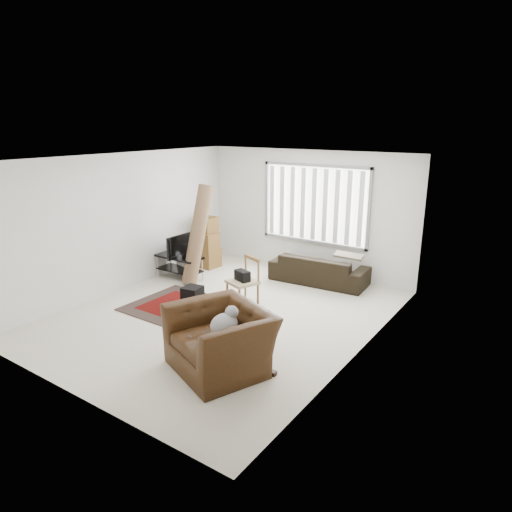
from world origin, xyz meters
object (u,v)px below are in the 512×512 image
at_px(tv_stand, 179,262).
at_px(side_chair, 243,279).
at_px(moving_boxes, 208,244).
at_px(sofa, 319,265).
at_px(armchair, 220,335).

relative_size(tv_stand, side_chair, 1.16).
distance_m(moving_boxes, side_chair, 2.48).
relative_size(moving_boxes, sofa, 0.58).
bearing_deg(armchair, sofa, 119.37).
bearing_deg(moving_boxes, armchair, -47.60).
bearing_deg(side_chair, tv_stand, -171.83).
bearing_deg(sofa, armchair, 93.07).
xyz_separation_m(tv_stand, sofa, (2.57, 1.50, 0.01)).
bearing_deg(moving_boxes, sofa, 10.50).
height_order(tv_stand, armchair, armchair).
height_order(moving_boxes, armchair, moving_boxes).
distance_m(tv_stand, armchair, 3.91).
bearing_deg(armchair, moving_boxes, 154.51).
relative_size(tv_stand, sofa, 0.51).
height_order(sofa, armchair, armchair).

